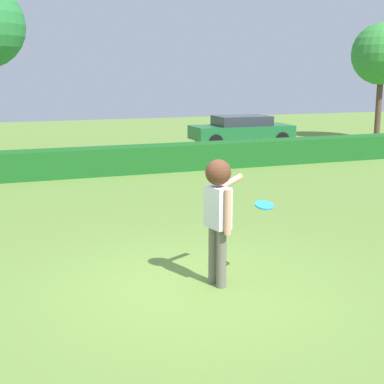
# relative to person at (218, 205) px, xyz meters

# --- Properties ---
(ground_plane) EXTENTS (60.00, 60.00, 0.00)m
(ground_plane) POSITION_rel_person_xyz_m (-0.33, 0.02, -1.16)
(ground_plane) COLOR olive
(person) EXTENTS (0.71, 0.67, 1.80)m
(person) POSITION_rel_person_xyz_m (0.00, 0.00, 0.00)
(person) COLOR #686257
(person) RESTS_ON ground
(frisbee) EXTENTS (0.28, 0.27, 0.09)m
(frisbee) POSITION_rel_person_xyz_m (0.72, 0.02, -0.06)
(frisbee) COLOR #268CE5
(hedge_row) EXTENTS (24.37, 0.90, 0.80)m
(hedge_row) POSITION_rel_person_xyz_m (-0.33, 9.43, -0.76)
(hedge_row) COLOR #195A1E
(hedge_row) RESTS_ON ground
(parked_car_green) EXTENTS (4.26, 1.94, 1.25)m
(parked_car_green) POSITION_rel_person_xyz_m (7.24, 14.19, -0.47)
(parked_car_green) COLOR #1E6633
(parked_car_green) RESTS_ON ground
(willow_tree) EXTENTS (2.70, 2.70, 5.17)m
(willow_tree) POSITION_rel_person_xyz_m (13.92, 13.89, 2.64)
(willow_tree) COLOR brown
(willow_tree) RESTS_ON ground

